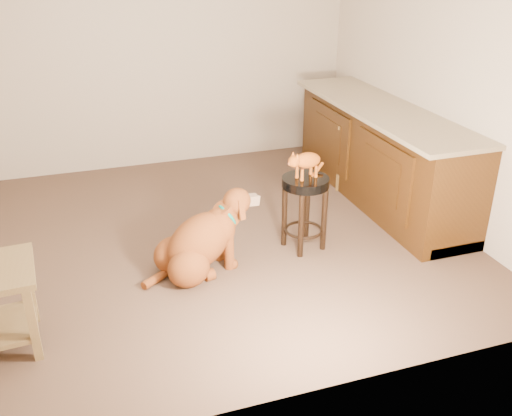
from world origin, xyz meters
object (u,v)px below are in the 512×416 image
object	(u,v)px
golden_retriever	(200,243)
tabby_kitten	(305,162)
padded_stool	(305,199)
wood_stool	(353,153)

from	to	relation	value
golden_retriever	tabby_kitten	size ratio (longest dim) A/B	2.63
padded_stool	wood_stool	bearing A→B (deg)	46.98
golden_retriever	tabby_kitten	bearing A→B (deg)	-8.57
tabby_kitten	padded_stool	bearing A→B (deg)	-5.72
golden_retriever	wood_stool	bearing A→B (deg)	16.42
padded_stool	golden_retriever	distance (m)	0.94
padded_stool	wood_stool	world-z (taller)	wood_stool
padded_stool	tabby_kitten	distance (m)	0.32
padded_stool	golden_retriever	bearing A→B (deg)	-173.26
padded_stool	golden_retriever	size ratio (longest dim) A/B	0.61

